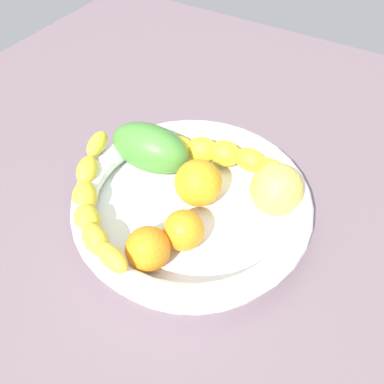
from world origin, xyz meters
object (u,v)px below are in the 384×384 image
orange_front (184,230)px  banana_draped_left (213,154)px  mango_green (150,148)px  apple_yellow (277,190)px  fruit_bowl (192,203)px  orange_mid_right (145,247)px  orange_mid_left (201,184)px  banana_draped_right (91,203)px

orange_front → banana_draped_left: bearing=104.2°
mango_green → banana_draped_left: bearing=28.1°
mango_green → apple_yellow: apple_yellow is taller
fruit_bowl → orange_front: orange_front is taller
banana_draped_left → orange_front: size_ratio=4.28×
banana_draped_left → orange_mid_right: bearing=-87.1°
banana_draped_left → orange_mid_right: orange_mid_right is taller
orange_front → apple_yellow: bearing=56.7°
orange_mid_left → orange_mid_right: 12.11cm
fruit_bowl → mango_green: size_ratio=2.64×
orange_mid_right → orange_mid_left: bearing=85.9°
fruit_bowl → banana_draped_right: banana_draped_right is taller
orange_mid_left → apple_yellow: 10.18cm
banana_draped_left → orange_mid_right: (0.95, -18.83, 0.07)cm
fruit_bowl → banana_draped_left: 8.74cm
orange_mid_right → mango_green: mango_green is taller
banana_draped_right → orange_mid_left: orange_mid_left is taller
fruit_bowl → apple_yellow: 11.66cm
fruit_bowl → mango_green: mango_green is taller
orange_front → apple_yellow: (7.56, 11.49, 0.96)cm
banana_draped_left → orange_mid_left: (1.81, -6.76, 0.58)cm
banana_draped_left → orange_front: 14.67cm
fruit_bowl → banana_draped_left: size_ratio=1.45×
orange_mid_left → orange_mid_right: size_ratio=1.18×
orange_mid_right → mango_green: 17.12cm
banana_draped_left → mango_green: bearing=-151.9°
fruit_bowl → mango_green: 10.75cm
mango_green → apple_yellow: 19.45cm
orange_mid_left → apple_yellow: bearing=23.3°
banana_draped_right → orange_front: bearing=12.4°
orange_front → orange_mid_right: bearing=-119.9°
fruit_bowl → banana_draped_left: (-1.38, 8.42, 1.91)cm
apple_yellow → orange_mid_left: bearing=-156.7°
orange_mid_right → apple_yellow: apple_yellow is taller
fruit_bowl → orange_front: 6.49cm
mango_green → apple_yellow: bearing=4.9°
banana_draped_right → orange_front: 12.81cm
orange_mid_right → apple_yellow: bearing=57.6°
banana_draped_left → fruit_bowl: bearing=-80.7°
banana_draped_right → orange_mid_right: (9.85, -1.85, -0.37)cm
apple_yellow → banana_draped_left: bearing=166.3°
orange_mid_left → mango_green: size_ratio=0.53×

